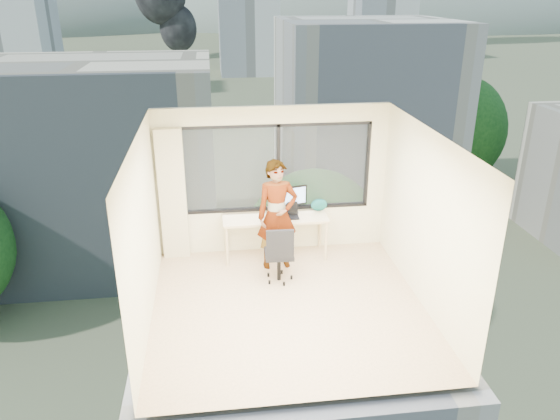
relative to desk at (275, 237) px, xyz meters
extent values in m
cube|color=beige|center=(0.00, -1.66, -0.38)|extent=(4.00, 4.00, 0.01)
cube|color=white|center=(0.00, -1.66, 2.23)|extent=(4.00, 4.00, 0.01)
cube|color=beige|center=(0.00, -3.66, 0.93)|extent=(4.00, 0.01, 2.60)
cube|color=beige|center=(-2.00, -1.66, 0.93)|extent=(0.01, 4.00, 2.60)
cube|color=beige|center=(2.00, -1.66, 0.93)|extent=(0.01, 4.00, 2.60)
cube|color=beige|center=(-1.72, 0.22, 0.77)|extent=(0.45, 0.14, 2.30)
cube|color=beige|center=(0.00, 0.00, 0.00)|extent=(1.80, 0.60, 0.75)
imported|color=#2D2D33|center=(-0.01, -0.35, 0.56)|extent=(0.72, 0.51, 1.87)
cube|color=white|center=(0.08, 0.21, 0.41)|extent=(0.36, 0.32, 0.08)
cube|color=black|center=(-0.03, -0.08, 0.38)|extent=(0.12, 0.07, 0.01)
cylinder|color=black|center=(0.07, -0.02, 0.43)|extent=(0.09, 0.09, 0.10)
ellipsoid|color=#0B4542|center=(0.80, 0.18, 0.49)|extent=(0.31, 0.21, 0.22)
cube|color=#515B3D|center=(0.00, 118.34, -14.38)|extent=(400.00, 400.00, 0.04)
cube|color=beige|center=(-9.00, 28.34, -7.38)|extent=(16.00, 12.00, 14.00)
cube|color=silver|center=(12.00, 36.34, -6.38)|extent=(14.00, 13.00, 16.00)
cube|color=silver|center=(-35.00, 93.34, -0.38)|extent=(14.00, 14.00, 28.00)
cube|color=silver|center=(8.00, 118.34, 0.62)|extent=(13.00, 13.00, 30.00)
cube|color=silver|center=(45.00, 138.34, -1.38)|extent=(15.00, 15.00, 26.00)
ellipsoid|color=slate|center=(100.00, 318.34, -14.38)|extent=(300.00, 220.00, 96.00)
camera|label=1|loc=(-0.99, -8.41, 4.03)|focal=34.42mm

